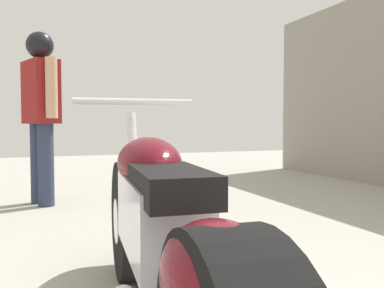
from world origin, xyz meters
The scene contains 3 objects.
ground_plane centered at (0.00, 3.23, 0.00)m, with size 16.18×16.18×0.00m, color #A8A399.
motorcycle_maroon_cruiser centered at (-0.60, 1.68, 0.42)m, with size 0.62×2.10×0.98m.
mechanic_in_blue centered at (-0.97, 4.78, 1.08)m, with size 0.39×0.70×1.80m.
Camera 1 is at (-1.01, 0.30, 0.85)m, focal length 37.63 mm.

